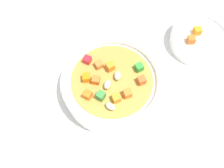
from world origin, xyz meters
TOP-DOWN VIEW (x-y plane):
  - ground_plane at (0.00, 0.00)cm, footprint 140.00×140.00cm
  - soup_bowl_main at (-0.01, -0.01)cm, footprint 20.43×20.43cm
  - spoon at (-15.86, 8.15)cm, footprint 11.38×22.40cm
  - side_bowl_small at (23.03, 2.95)cm, footprint 13.29×13.29cm

SIDE VIEW (x-z plane):
  - ground_plane at x=0.00cm, z-range -2.00..0.00cm
  - spoon at x=-15.86cm, z-range -0.08..0.93cm
  - side_bowl_small at x=23.03cm, z-range -0.31..4.19cm
  - soup_bowl_main at x=-0.01cm, z-range -0.28..6.00cm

